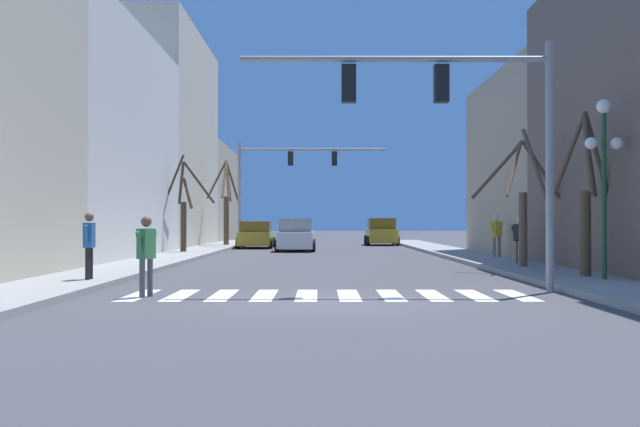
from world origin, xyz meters
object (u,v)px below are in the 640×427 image
pedestrian_waiting_at_curb (87,240)px  street_tree_left_mid (583,201)px  traffic_signal_near (453,109)px  street_tree_left_far (182,209)px  car_at_intersection (254,235)px  street_lamp_right_corner (602,152)px  pedestrian_crossing_street (495,232)px  street_tree_right_near (521,200)px  traffic_signal_far (282,170)px  pedestrian_on_right_sidewalk (517,236)px  street_tree_left_near (224,202)px  pedestrian_on_left_sidewalk (144,249)px  car_parked_left_near (294,236)px  car_parked_right_far (379,233)px

pedestrian_waiting_at_curb → street_tree_left_mid: 12.79m
traffic_signal_near → street_tree_left_far: traffic_signal_near is taller
pedestrian_waiting_at_curb → car_at_intersection: bearing=-6.8°
street_lamp_right_corner → pedestrian_waiting_at_curb: size_ratio=2.70×
pedestrian_crossing_street → street_tree_right_near: size_ratio=0.39×
traffic_signal_far → street_lamp_right_corner: (9.20, -25.69, -1.35)m
pedestrian_waiting_at_curb → street_tree_left_mid: (12.70, 1.18, 0.99)m
pedestrian_on_right_sidewalk → pedestrian_crossing_street: 4.57m
pedestrian_on_right_sidewalk → pedestrian_waiting_at_curb: size_ratio=0.96×
pedestrian_crossing_street → street_tree_left_far: 14.90m
pedestrian_on_right_sidewalk → street_tree_right_near: 2.29m
pedestrian_crossing_street → car_at_intersection: bearing=-85.9°
street_lamp_right_corner → street_tree_left_far: street_tree_left_far is taller
traffic_signal_far → street_lamp_right_corner: size_ratio=1.96×
street_tree_left_near → pedestrian_on_left_sidewalk: bearing=-85.9°
traffic_signal_near → car_parked_left_near: 24.32m
car_parked_right_far → pedestrian_crossing_street: pedestrian_crossing_street is taller
car_at_intersection → street_tree_right_near: street_tree_right_near is taller
street_lamp_right_corner → pedestrian_crossing_street: size_ratio=2.62×
street_lamp_right_corner → street_tree_left_near: bearing=114.7°
street_lamp_right_corner → street_tree_left_near: size_ratio=0.84×
traffic_signal_far → pedestrian_waiting_at_curb: traffic_signal_far is taller
street_lamp_right_corner → pedestrian_on_right_sidewalk: bearing=91.7°
traffic_signal_near → street_tree_left_near: bearing=106.4°
street_tree_right_near → car_parked_left_near: bearing=115.1°
car_at_intersection → pedestrian_crossing_street: 18.50m
pedestrian_on_right_sidewalk → street_tree_left_near: (-12.72, 21.07, 1.71)m
street_tree_left_far → street_tree_left_mid: 21.23m
traffic_signal_near → pedestrian_crossing_street: bearing=73.1°
car_parked_right_far → traffic_signal_far: bearing=135.3°
traffic_signal_far → street_tree_left_far: size_ratio=1.87×
pedestrian_waiting_at_curb → street_tree_right_near: size_ratio=0.38×
pedestrian_crossing_street → pedestrian_on_left_sidewalk: bearing=21.2°
car_at_intersection → street_tree_right_near: size_ratio=1.06×
street_lamp_right_corner → pedestrian_on_left_sidewalk: street_lamp_right_corner is taller
street_tree_left_far → pedestrian_crossing_street: bearing=-22.9°
car_parked_right_far → pedestrian_on_right_sidewalk: car_parked_right_far is taller
car_at_intersection → street_tree_left_near: size_ratio=0.88×
pedestrian_on_left_sidewalk → pedestrian_waiting_at_curb: 3.53m
pedestrian_on_left_sidewalk → street_tree_left_mid: (10.63, 4.03, 1.12)m
pedestrian_crossing_street → pedestrian_waiting_at_curb: (-12.86, -11.75, -0.03)m
street_tree_left_far → car_parked_left_near: bearing=39.4°
street_lamp_right_corner → car_parked_left_near: size_ratio=0.99×
pedestrian_on_right_sidewalk → car_parked_right_far: bearing=-30.6°
car_at_intersection → pedestrian_crossing_street: pedestrian_crossing_street is taller
traffic_signal_near → street_lamp_right_corner: 4.58m
pedestrian_crossing_street → pedestrian_waiting_at_curb: size_ratio=1.03×
pedestrian_waiting_at_curb → street_tree_left_near: size_ratio=0.31×
pedestrian_on_right_sidewalk → pedestrian_on_left_sidewalk: 14.52m
traffic_signal_near → street_tree_right_near: size_ratio=1.58×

